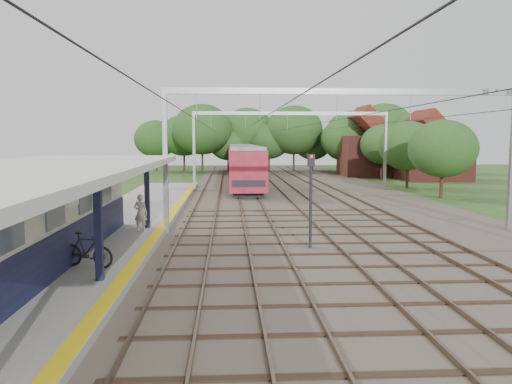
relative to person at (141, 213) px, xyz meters
name	(u,v)px	position (x,y,z in m)	size (l,w,h in m)	color
ground	(336,382)	(6.05, -14.03, -1.22)	(160.00, 160.00, 0.00)	#2D4C1E
ballast_bed	(305,197)	(10.05, 15.97, -1.17)	(18.00, 90.00, 0.10)	#473D33
platform	(109,236)	(-1.45, -0.03, -1.04)	(5.00, 52.00, 0.35)	gray
yellow_stripe	(159,231)	(0.80, -0.03, -0.86)	(0.45, 52.00, 0.01)	yellow
station_building	(10,220)	(-2.82, -7.03, 0.83)	(3.41, 18.00, 3.40)	beige
canopy	(32,171)	(-1.72, -8.03, 2.43)	(6.40, 20.00, 3.44)	#121439
rail_tracks	(273,195)	(7.55, 15.97, -1.04)	(11.80, 88.00, 0.15)	brown
catenary_system	(307,126)	(9.44, 11.25, 4.30)	(17.22, 88.00, 7.00)	gray
tree_band	(272,137)	(9.90, 43.09, 3.70)	(31.72, 30.88, 8.82)	#382619
house_near	(433,154)	(27.05, 31.97, 1.77)	(7.00, 6.12, 7.89)	brown
house_far	(374,150)	(22.05, 37.97, 2.02)	(8.00, 6.12, 8.66)	brown
person	(141,213)	(0.00, 0.00, 0.00)	(0.63, 0.41, 1.73)	silver
bicycle	(87,250)	(-0.64, -6.47, -0.28)	(0.55, 1.94, 1.17)	black
train	(242,161)	(5.55, 32.46, 0.95)	(2.96, 36.86, 3.89)	black
signal_post	(311,192)	(7.40, -2.81, 1.21)	(0.30, 0.27, 3.97)	black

